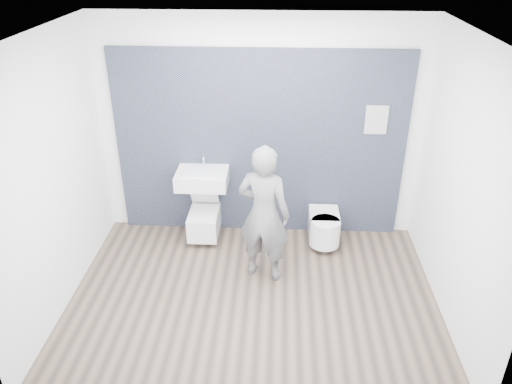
# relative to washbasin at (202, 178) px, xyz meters

# --- Properties ---
(ground) EXTENTS (4.00, 4.00, 0.00)m
(ground) POSITION_rel_washbasin_xyz_m (0.70, -1.20, -0.86)
(ground) COLOR brown
(ground) RESTS_ON ground
(room_shell) EXTENTS (4.00, 4.00, 4.00)m
(room_shell) POSITION_rel_washbasin_xyz_m (0.70, -1.20, 0.88)
(room_shell) COLOR white
(room_shell) RESTS_ON ground
(tile_wall) EXTENTS (3.60, 0.06, 2.40)m
(tile_wall) POSITION_rel_washbasin_xyz_m (0.70, 0.27, -0.86)
(tile_wall) COLOR black
(tile_wall) RESTS_ON ground
(washbasin) EXTENTS (0.63, 0.47, 0.47)m
(washbasin) POSITION_rel_washbasin_xyz_m (0.00, 0.00, 0.00)
(washbasin) COLOR white
(washbasin) RESTS_ON ground
(toilet_square) EXTENTS (0.37, 0.54, 0.67)m
(toilet_square) POSITION_rel_washbasin_xyz_m (0.00, -0.03, -0.60)
(toilet_square) COLOR white
(toilet_square) RESTS_ON ground
(toilet_rounded) EXTENTS (0.38, 0.64, 0.35)m
(toilet_rounded) POSITION_rel_washbasin_xyz_m (1.54, -0.09, -0.61)
(toilet_rounded) COLOR white
(toilet_rounded) RESTS_ON ground
(info_placard) EXTENTS (0.26, 0.03, 0.35)m
(info_placard) POSITION_rel_washbasin_xyz_m (2.10, 0.22, -0.86)
(info_placard) COLOR white
(info_placard) RESTS_ON ground
(visitor) EXTENTS (0.68, 0.54, 1.63)m
(visitor) POSITION_rel_washbasin_xyz_m (0.80, -0.77, -0.05)
(visitor) COLOR slate
(visitor) RESTS_ON ground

